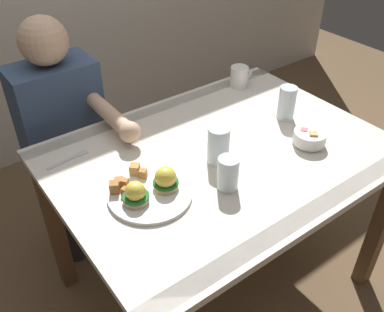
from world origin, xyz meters
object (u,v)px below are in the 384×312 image
(dining_table, at_px, (221,174))
(water_glass_far, at_px, (218,147))
(fruit_bowl, at_px, (309,138))
(diner_person, at_px, (66,132))
(coffee_mug, at_px, (240,76))
(fork, at_px, (70,159))
(water_glass_extra, at_px, (228,175))
(water_glass_near, at_px, (287,104))
(eggs_benedict_plate, at_px, (149,190))

(dining_table, distance_m, water_glass_far, 0.18)
(fruit_bowl, height_order, diner_person, diner_person)
(coffee_mug, height_order, fork, coffee_mug)
(water_glass_extra, height_order, diner_person, diner_person)
(water_glass_far, distance_m, diner_person, 0.73)
(fruit_bowl, bearing_deg, coffee_mug, 78.31)
(coffee_mug, height_order, water_glass_near, water_glass_near)
(dining_table, height_order, fruit_bowl, fruit_bowl)
(fork, height_order, water_glass_far, water_glass_far)
(eggs_benedict_plate, height_order, water_glass_extra, water_glass_extra)
(fruit_bowl, xyz_separation_m, water_glass_far, (-0.34, 0.12, 0.03))
(water_glass_near, relative_size, water_glass_far, 1.00)
(fruit_bowl, relative_size, water_glass_far, 0.87)
(fruit_bowl, height_order, fork, fruit_bowl)
(fork, bearing_deg, dining_table, -31.60)
(water_glass_near, bearing_deg, fruit_bowl, -110.37)
(fork, bearing_deg, water_glass_near, -17.29)
(fruit_bowl, bearing_deg, eggs_benedict_plate, 170.24)
(fruit_bowl, bearing_deg, water_glass_extra, -179.01)
(diner_person, bearing_deg, coffee_mug, -18.28)
(eggs_benedict_plate, height_order, diner_person, diner_person)
(fruit_bowl, height_order, water_glass_near, water_glass_near)
(fruit_bowl, relative_size, coffee_mug, 1.08)
(dining_table, height_order, eggs_benedict_plate, eggs_benedict_plate)
(fork, xyz_separation_m, water_glass_extra, (0.35, -0.45, 0.05))
(water_glass_extra, distance_m, diner_person, 0.82)
(water_glass_near, xyz_separation_m, water_glass_extra, (-0.47, -0.19, -0.01))
(water_glass_near, height_order, water_glass_far, same)
(fruit_bowl, distance_m, water_glass_far, 0.36)
(fork, bearing_deg, water_glass_extra, -51.93)
(fork, height_order, water_glass_extra, water_glass_extra)
(fork, bearing_deg, water_glass_far, -37.61)
(eggs_benedict_plate, distance_m, water_glass_far, 0.29)
(dining_table, relative_size, water_glass_near, 8.68)
(fruit_bowl, distance_m, water_glass_extra, 0.40)
(dining_table, relative_size, coffee_mug, 10.76)
(water_glass_extra, bearing_deg, fork, 128.07)
(dining_table, xyz_separation_m, water_glass_near, (0.36, 0.03, 0.17))
(diner_person, bearing_deg, fork, -107.53)
(eggs_benedict_plate, height_order, coffee_mug, coffee_mug)
(water_glass_far, height_order, diner_person, diner_person)
(water_glass_extra, bearing_deg, water_glass_near, 22.24)
(dining_table, bearing_deg, fruit_bowl, -28.36)
(eggs_benedict_plate, distance_m, fruit_bowl, 0.63)
(dining_table, height_order, fork, fork)
(water_glass_far, bearing_deg, diner_person, 116.33)
(fruit_bowl, relative_size, water_glass_near, 0.87)
(fruit_bowl, distance_m, fork, 0.87)
(water_glass_far, relative_size, water_glass_extra, 1.19)
(eggs_benedict_plate, relative_size, fork, 1.73)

